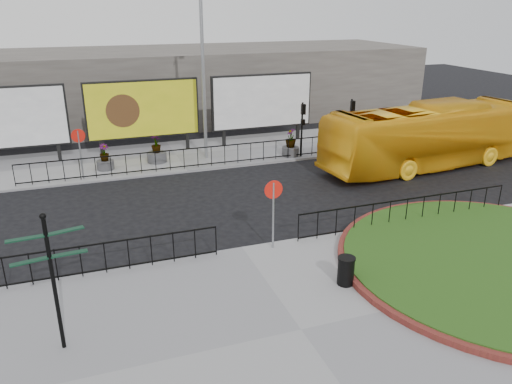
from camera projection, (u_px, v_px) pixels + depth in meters
name	position (u px, v px, depth m)	size (l,w,h in m)	color
ground	(242.00, 250.00, 17.44)	(90.00, 90.00, 0.00)	black
pavement_near	(301.00, 331.00, 13.01)	(30.00, 10.00, 0.12)	gray
pavement_far	(176.00, 156.00, 27.99)	(44.00, 6.00, 0.12)	gray
brick_edge	(499.00, 262.00, 16.18)	(10.40, 10.40, 0.18)	maroon
grass_lawn	(500.00, 262.00, 16.17)	(10.00, 10.00, 0.22)	#1E4813
railing_near_left	(56.00, 265.00, 15.06)	(10.00, 0.10, 1.10)	black
railing_near_right	(407.00, 211.00, 18.96)	(9.00, 0.10, 1.10)	black
railing_far	(205.00, 157.00, 25.71)	(18.00, 0.10, 1.10)	black
speed_sign_far	(79.00, 143.00, 23.49)	(0.64, 0.07, 2.47)	gray
speed_sign_near	(273.00, 199.00, 16.72)	(0.64, 0.07, 2.47)	gray
billboard_left	(3.00, 119.00, 25.30)	(6.20, 0.31, 4.10)	black
billboard_mid	(143.00, 109.00, 27.48)	(6.20, 0.31, 4.10)	black
billboard_right	(262.00, 102.00, 29.67)	(6.20, 0.31, 4.10)	black
lamp_post	(203.00, 70.00, 25.89)	(0.74, 0.18, 9.23)	gray
signal_pole_a	(302.00, 121.00, 26.95)	(0.22, 0.26, 3.00)	black
signal_pole_b	(351.00, 117.00, 27.89)	(0.22, 0.26, 3.00)	black
building_backdrop	(147.00, 86.00, 35.94)	(40.00, 10.00, 5.00)	slate
fingerpost_sign	(51.00, 270.00, 11.56)	(1.69, 0.49, 3.60)	black
litter_bin	(346.00, 271.00, 14.95)	(0.54, 0.54, 0.89)	black
bus	(429.00, 136.00, 25.72)	(2.79, 11.93, 3.32)	#F1AD15
planter_a	(105.00, 160.00, 25.38)	(0.87, 0.87, 1.32)	#4C4C4F
planter_b	(157.00, 153.00, 26.54)	(1.02, 1.02, 1.47)	#4C4C4F
planter_c	(291.00, 145.00, 27.63)	(0.94, 0.94, 1.53)	#4C4C4F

